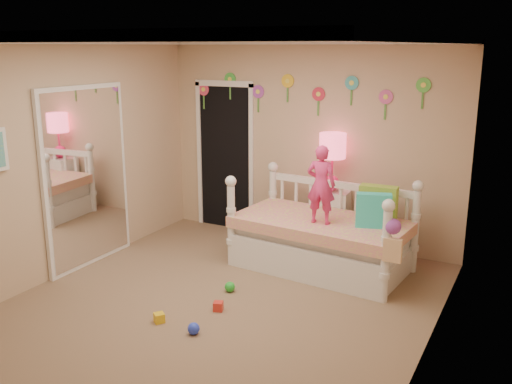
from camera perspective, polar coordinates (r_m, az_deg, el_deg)
The scene contains 17 objects.
floor at distance 5.78m, azimuth -3.71°, elevation -11.35°, with size 4.00×4.50×0.01m, color #7F684C.
ceiling at distance 5.20m, azimuth -4.20°, elevation 15.36°, with size 4.00×4.50×0.01m, color white.
back_wall at distance 7.32m, azimuth 5.33°, elevation 4.86°, with size 4.00×0.01×2.60m, color tan.
left_wall at distance 6.60m, azimuth -18.94°, elevation 3.07°, with size 0.01×4.50×2.60m, color tan.
right_wall at distance 4.65m, azimuth 17.58°, elevation -1.39°, with size 0.01×4.50×2.60m, color tan.
crown_molding at distance 5.20m, azimuth -4.19°, elevation 15.03°, with size 4.00×4.50×0.06m, color white, non-canonical shape.
daybed at distance 6.54m, azimuth 6.64°, elevation -3.19°, with size 2.00×1.07×1.08m, color white, non-canonical shape.
pillow_turquoise at distance 6.26m, azimuth 11.77°, elevation -1.83°, with size 0.38×0.13×0.38m, color #2AD5C4.
pillow_lime at distance 6.52m, azimuth 12.23°, elevation -1.09°, with size 0.42×0.16×0.40m, color #93C23B.
child at distance 6.24m, azimuth 6.58°, elevation 0.74°, with size 0.32×0.21×0.88m, color #ED357C.
nightstand at distance 7.23m, azimuth 7.49°, elevation -2.80°, with size 0.46×0.35×0.76m, color white.
table_lamp at distance 7.02m, azimuth 7.72°, elevation 3.93°, with size 0.33×0.33×0.72m.
closet_doorway at distance 7.90m, azimuth -3.17°, elevation 3.67°, with size 0.90×0.04×2.07m, color black.
flower_decals at distance 7.26m, azimuth 4.75°, elevation 9.89°, with size 3.40×0.02×0.50m, color #B2668C, non-canonical shape.
mirror_closet at distance 6.82m, azimuth -16.73°, elevation 1.46°, with size 0.07×1.30×2.10m, color white.
hanging_bag at distance 5.72m, azimuth 13.53°, elevation -4.89°, with size 0.20×0.16×0.36m, color beige, non-canonical shape.
toy_scatter at distance 5.83m, azimuth -6.41°, elevation -10.58°, with size 0.80×1.30×0.11m, color #996666, non-canonical shape.
Camera 1 is at (2.74, -4.43, 2.52)m, focal length 39.61 mm.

